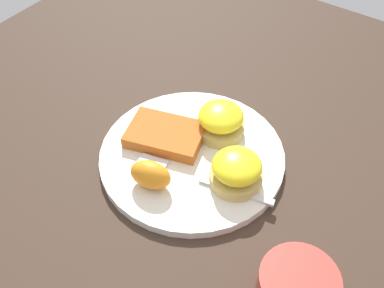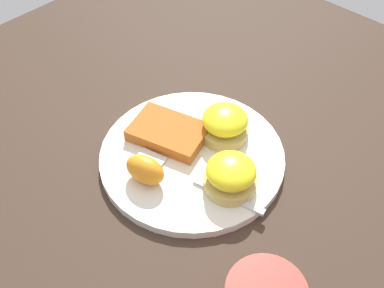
# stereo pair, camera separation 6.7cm
# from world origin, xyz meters

# --- Properties ---
(ground_plane) EXTENTS (1.10, 1.10, 0.00)m
(ground_plane) POSITION_xyz_m (0.00, 0.00, 0.00)
(ground_plane) COLOR #38281E
(plate) EXTENTS (0.28, 0.28, 0.01)m
(plate) POSITION_xyz_m (0.00, 0.00, 0.01)
(plate) COLOR silver
(plate) RESTS_ON ground_plane
(sandwich_benedict_left) EXTENTS (0.08, 0.08, 0.05)m
(sandwich_benedict_left) POSITION_xyz_m (0.08, -0.01, 0.04)
(sandwich_benedict_left) COLOR tan
(sandwich_benedict_left) RESTS_ON plate
(sandwich_benedict_right) EXTENTS (0.08, 0.08, 0.05)m
(sandwich_benedict_right) POSITION_xyz_m (0.01, 0.06, 0.04)
(sandwich_benedict_right) COLOR tan
(sandwich_benedict_right) RESTS_ON plate
(hashbrown_patty) EXTENTS (0.13, 0.11, 0.02)m
(hashbrown_patty) POSITION_xyz_m (-0.05, -0.00, 0.02)
(hashbrown_patty) COLOR #AE5920
(hashbrown_patty) RESTS_ON plate
(orange_wedge) EXTENTS (0.07, 0.05, 0.04)m
(orange_wedge) POSITION_xyz_m (-0.01, -0.08, 0.04)
(orange_wedge) COLOR orange
(orange_wedge) RESTS_ON plate
(fork) EXTENTS (0.21, 0.06, 0.00)m
(fork) POSITION_xyz_m (0.03, -0.04, 0.02)
(fork) COLOR silver
(fork) RESTS_ON plate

